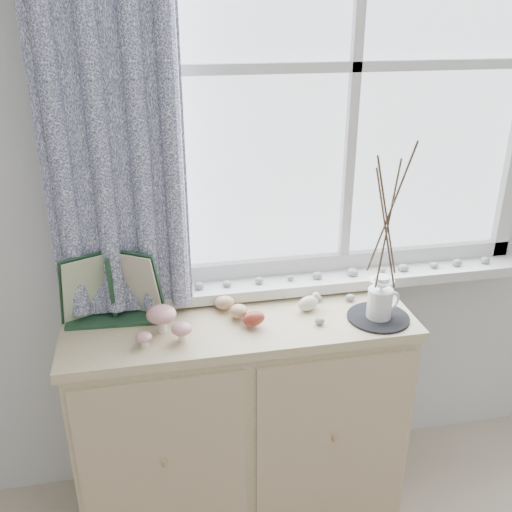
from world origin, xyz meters
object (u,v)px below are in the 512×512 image
(toadstool_cluster, at_px, (164,321))
(twig_pitcher, at_px, (388,217))
(botanical_book, at_px, (111,291))
(sideboard, at_px, (241,416))

(toadstool_cluster, distance_m, twig_pitcher, 0.79)
(botanical_book, xyz_separation_m, toadstool_cluster, (0.16, -0.10, -0.08))
(botanical_book, height_order, twig_pitcher, twig_pitcher)
(sideboard, relative_size, twig_pitcher, 1.86)
(sideboard, xyz_separation_m, twig_pitcher, (0.47, -0.10, 0.79))
(botanical_book, bearing_deg, toadstool_cluster, -27.49)
(twig_pitcher, bearing_deg, sideboard, 144.14)
(sideboard, xyz_separation_m, botanical_book, (-0.42, 0.04, 0.55))
(botanical_book, distance_m, twig_pitcher, 0.93)
(toadstool_cluster, bearing_deg, sideboard, 13.30)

